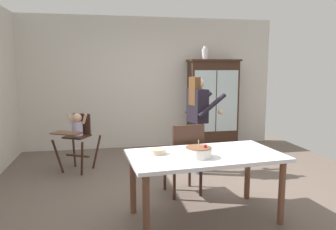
{
  "coord_description": "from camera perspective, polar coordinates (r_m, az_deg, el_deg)",
  "views": [
    {
      "loc": [
        -0.95,
        -4.09,
        1.67
      ],
      "look_at": [
        0.0,
        0.7,
        0.95
      ],
      "focal_mm": 34.41,
      "sensor_mm": 36.0,
      "label": 1
    }
  ],
  "objects": [
    {
      "name": "dining_chair_far_side",
      "position": [
        4.2,
        3.11,
        -7.01
      ],
      "size": [
        0.5,
        0.5,
        0.96
      ],
      "rotation": [
        0.0,
        0.0,
        3.28
      ],
      "color": "#382116",
      "rests_on": "ground_plane"
    },
    {
      "name": "wall_back",
      "position": [
        6.8,
        -3.21,
        5.66
      ],
      "size": [
        5.32,
        0.06,
        2.7
      ],
      "primitive_type": "cube",
      "color": "beige",
      "rests_on": "ground_plane"
    },
    {
      "name": "ground_plane",
      "position": [
        4.52,
        1.76,
        -13.29
      ],
      "size": [
        6.24,
        6.24,
        0.0
      ],
      "primitive_type": "plane",
      "color": "#66564C"
    },
    {
      "name": "adult_person",
      "position": [
        5.08,
        5.3,
        0.4
      ],
      "size": [
        0.59,
        0.57,
        1.53
      ],
      "rotation": [
        0.0,
        0.0,
        1.8
      ],
      "color": "#3D4C6B",
      "rests_on": "ground_plane"
    },
    {
      "name": "china_cabinet",
      "position": [
        6.88,
        7.93,
        2.09
      ],
      "size": [
        1.07,
        0.48,
        1.84
      ],
      "color": "#382116",
      "rests_on": "ground_plane"
    },
    {
      "name": "birthday_cake",
      "position": [
        3.41,
        5.4,
        -6.55
      ],
      "size": [
        0.28,
        0.28,
        0.19
      ],
      "color": "white",
      "rests_on": "dining_table"
    },
    {
      "name": "ceramic_vase",
      "position": [
        6.79,
        6.55,
        10.76
      ],
      "size": [
        0.13,
        0.13,
        0.27
      ],
      "color": "white",
      "rests_on": "china_cabinet"
    },
    {
      "name": "serving_bowl",
      "position": [
        3.52,
        -1.83,
        -6.46
      ],
      "size": [
        0.18,
        0.18,
        0.05
      ],
      "primitive_type": "cylinder",
      "color": "#C6AD93",
      "rests_on": "dining_table"
    },
    {
      "name": "dining_table",
      "position": [
        3.58,
        6.57,
        -8.22
      ],
      "size": [
        1.73,
        1.03,
        0.74
      ],
      "color": "silver",
      "rests_on": "ground_plane"
    },
    {
      "name": "high_chair_with_toddler",
      "position": [
        5.39,
        -15.82,
        -2.82
      ],
      "size": [
        0.78,
        0.84,
        0.95
      ],
      "rotation": [
        0.0,
        0.0,
        -0.51
      ],
      "color": "#382116",
      "rests_on": "ground_plane"
    }
  ]
}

